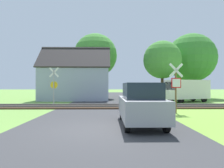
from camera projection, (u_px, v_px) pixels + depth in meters
ground_plane at (101, 129)px, 7.63m from camera, size 160.00×160.00×0.00m
road_asphalt at (103, 120)px, 9.63m from camera, size 6.97×80.00×0.01m
rail_track at (106, 107)px, 15.27m from camera, size 60.00×2.60×0.22m
stop_sign_near at (176, 85)px, 12.03m from camera, size 0.88×0.17×3.03m
crossing_sign_far at (54, 84)px, 17.11m from camera, size 0.88×0.16×3.26m
house at (76, 82)px, 23.50m from camera, size 8.07×5.74×6.21m
tree_right at (162, 60)px, 23.98m from camera, size 4.54×4.54×7.06m
tree_center at (95, 55)px, 26.69m from camera, size 5.76×5.76×8.61m
tree_far at (191, 58)px, 27.23m from camera, size 6.58×6.58×8.75m
mail_truck at (186, 90)px, 20.36m from camera, size 5.24×3.34×2.24m
parked_car at (141, 104)px, 8.43m from camera, size 1.67×4.01×1.78m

